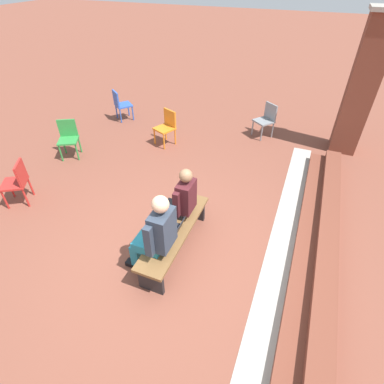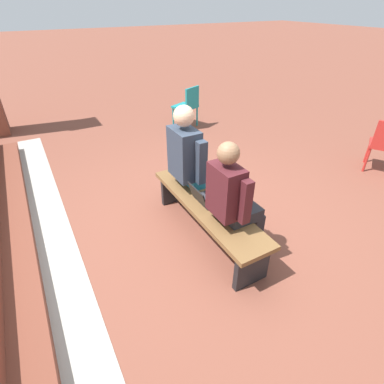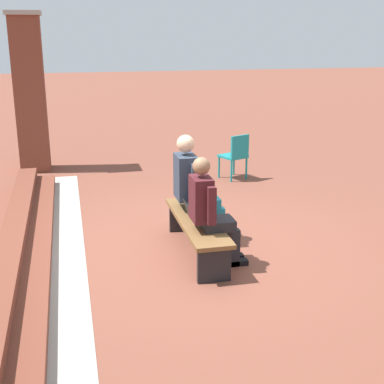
{
  "view_description": "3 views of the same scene",
  "coord_description": "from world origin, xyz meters",
  "px_view_note": "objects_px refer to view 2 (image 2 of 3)",
  "views": [
    {
      "loc": [
        2.69,
        1.43,
        3.67
      ],
      "look_at": [
        -0.57,
        0.11,
        0.93
      ],
      "focal_mm": 28.0,
      "sensor_mm": 36.0,
      "label": 1
    },
    {
      "loc": [
        -2.43,
        1.43,
        2.32
      ],
      "look_at": [
        -0.48,
        0.33,
        0.87
      ],
      "focal_mm": 28.0,
      "sensor_mm": 36.0,
      "label": 2
    },
    {
      "loc": [
        -6.14,
        1.43,
        2.66
      ],
      "look_at": [
        -0.15,
        0.03,
        0.78
      ],
      "focal_mm": 50.0,
      "sensor_mm": 36.0,
      "label": 3
    }
  ],
  "objects_px": {
    "person_student": "(234,199)",
    "plastic_chair_near_bench_right": "(188,104)",
    "bench": "(207,210)",
    "laptop": "(205,198)",
    "person_adult": "(193,161)"
  },
  "relations": [
    {
      "from": "person_student",
      "to": "plastic_chair_near_bench_right",
      "type": "relative_size",
      "value": 1.56
    },
    {
      "from": "bench",
      "to": "laptop",
      "type": "bearing_deg",
      "value": 17.4
    },
    {
      "from": "laptop",
      "to": "plastic_chair_near_bench_right",
      "type": "height_order",
      "value": "plastic_chair_near_bench_right"
    },
    {
      "from": "bench",
      "to": "laptop",
      "type": "relative_size",
      "value": 5.63
    },
    {
      "from": "person_adult",
      "to": "plastic_chair_near_bench_right",
      "type": "height_order",
      "value": "person_adult"
    },
    {
      "from": "bench",
      "to": "plastic_chair_near_bench_right",
      "type": "height_order",
      "value": "plastic_chair_near_bench_right"
    },
    {
      "from": "bench",
      "to": "person_student",
      "type": "relative_size",
      "value": 1.38
    },
    {
      "from": "person_student",
      "to": "plastic_chair_near_bench_right",
      "type": "xyz_separation_m",
      "value": [
        3.54,
        -1.44,
        -0.22
      ]
    },
    {
      "from": "plastic_chair_near_bench_right",
      "to": "person_student",
      "type": "bearing_deg",
      "value": 157.87
    },
    {
      "from": "person_student",
      "to": "laptop",
      "type": "bearing_deg",
      "value": 10.9
    },
    {
      "from": "laptop",
      "to": "plastic_chair_near_bench_right",
      "type": "bearing_deg",
      "value": -25.78
    },
    {
      "from": "plastic_chair_near_bench_right",
      "to": "person_adult",
      "type": "bearing_deg",
      "value": 152.38
    },
    {
      "from": "bench",
      "to": "person_student",
      "type": "bearing_deg",
      "value": -169.81
    },
    {
      "from": "bench",
      "to": "laptop",
      "type": "height_order",
      "value": "laptop"
    },
    {
      "from": "person_adult",
      "to": "laptop",
      "type": "xyz_separation_m",
      "value": [
        -0.4,
        0.08,
        -0.24
      ]
    }
  ]
}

